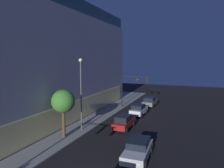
{
  "coord_description": "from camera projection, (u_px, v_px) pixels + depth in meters",
  "views": [
    {
      "loc": [
        -12.4,
        -6.42,
        8.86
      ],
      "look_at": [
        9.86,
        2.67,
        5.97
      ],
      "focal_mm": 33.6,
      "sensor_mm": 36.0,
      "label": 1
    }
  ],
  "objects": [
    {
      "name": "traffic_light_far_corner",
      "position": [
        132.0,
        84.0,
        37.47
      ],
      "size": [
        0.67,
        5.07,
        5.95
      ],
      "color": "black",
      "rests_on": "sidewalk_corner"
    },
    {
      "name": "sidewalk_tree",
      "position": [
        63.0,
        102.0,
        23.18
      ],
      "size": [
        2.6,
        2.6,
        5.35
      ],
      "color": "#4B371E",
      "rests_on": "sidewalk_corner"
    },
    {
      "name": "car_silver",
      "position": [
        138.0,
        149.0,
        18.75
      ],
      "size": [
        4.87,
        2.36,
        1.63
      ],
      "color": "#B7BABF",
      "rests_on": "ground"
    },
    {
      "name": "modern_building",
      "position": [
        3.0,
        60.0,
        35.45
      ],
      "size": [
        36.65,
        30.76,
        17.39
      ],
      "color": "#4C4C51",
      "rests_on": "ground"
    },
    {
      "name": "car_grey",
      "position": [
        150.0,
        102.0,
        39.42
      ],
      "size": [
        4.45,
        2.31,
        1.69
      ],
      "color": "slate",
      "rests_on": "ground"
    },
    {
      "name": "car_red",
      "position": [
        124.0,
        122.0,
        26.65
      ],
      "size": [
        4.45,
        2.04,
        1.77
      ],
      "color": "maroon",
      "rests_on": "ground"
    },
    {
      "name": "car_white",
      "position": [
        139.0,
        110.0,
        33.26
      ],
      "size": [
        4.47,
        2.2,
        1.69
      ],
      "color": "silver",
      "rests_on": "ground"
    },
    {
      "name": "street_lamp_sidewalk",
      "position": [
        81.0,
        86.0,
        25.36
      ],
      "size": [
        0.44,
        0.44,
        8.77
      ],
      "color": "#535353",
      "rests_on": "sidewalk_corner"
    }
  ]
}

